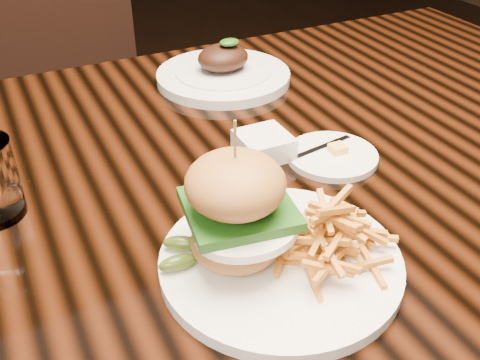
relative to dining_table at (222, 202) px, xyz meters
name	(u,v)px	position (x,y,z in m)	size (l,w,h in m)	color
dining_table	(222,202)	(0.00, 0.00, 0.00)	(1.60, 0.90, 0.75)	black
burger_plate	(279,233)	(-0.04, -0.24, 0.13)	(0.27, 0.27, 0.19)	white
side_saucer	(332,156)	(0.15, -0.07, 0.08)	(0.13, 0.13, 0.02)	white
ramekin	(264,145)	(0.06, -0.01, 0.09)	(0.07, 0.07, 0.03)	white
far_dish	(223,73)	(0.12, 0.26, 0.09)	(0.25, 0.25, 0.08)	white
chair_far	(70,81)	(-0.07, 0.89, -0.13)	(0.47, 0.48, 0.95)	black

